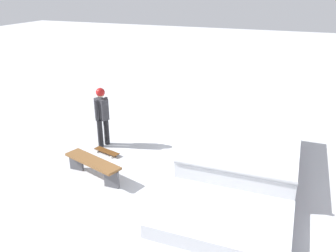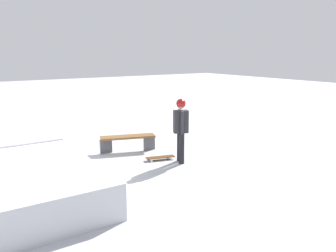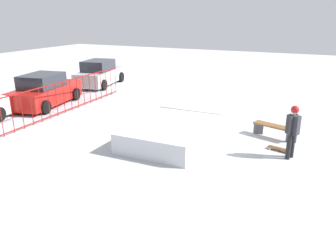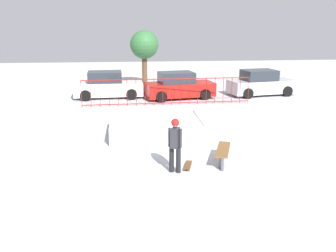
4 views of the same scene
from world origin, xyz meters
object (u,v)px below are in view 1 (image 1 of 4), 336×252
object	(u,v)px
skate_ramp	(242,161)
skater	(102,113)
skateboard	(107,151)
park_bench	(93,165)

from	to	relation	value
skate_ramp	skater	world-z (taller)	skater
skate_ramp	skater	bearing A→B (deg)	-92.00
skater	skateboard	world-z (taller)	skater
skate_ramp	skateboard	size ratio (longest dim) A/B	6.56
skater	skate_ramp	bearing A→B (deg)	21.20
skater	skateboard	xyz separation A→B (m)	(0.47, 0.35, -0.93)
skater	skateboard	bearing A→B (deg)	-29.71
skater	park_bench	world-z (taller)	skater
park_bench	skate_ramp	bearing A→B (deg)	115.56
skateboard	park_bench	world-z (taller)	park_bench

